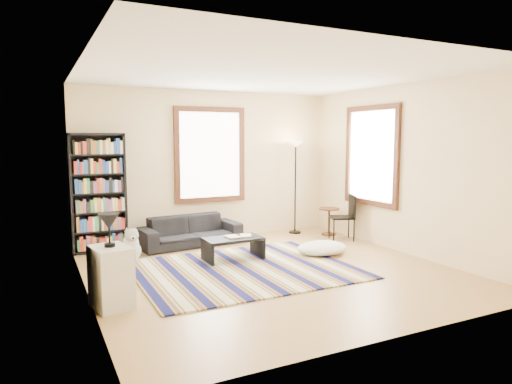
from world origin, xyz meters
name	(u,v)px	position (x,y,z in m)	size (l,w,h in m)	color
floor	(271,274)	(0.00, 0.00, -0.05)	(5.00, 5.00, 0.10)	#9F7449
ceiling	(272,70)	(0.00, 0.00, 2.85)	(5.00, 5.00, 0.10)	white
wall_back	(209,165)	(0.00, 2.55, 1.40)	(5.00, 0.10, 2.80)	beige
wall_front	(403,194)	(0.00, -2.55, 1.40)	(5.00, 0.10, 2.80)	beige
wall_left	(79,182)	(-2.55, 0.00, 1.40)	(0.10, 5.00, 2.80)	beige
wall_right	(407,169)	(2.55, 0.00, 1.40)	(0.10, 5.00, 2.80)	beige
window_back	(210,155)	(0.00, 2.47, 1.60)	(1.20, 0.06, 1.60)	white
window_right	(371,156)	(2.47, 0.80, 1.60)	(0.06, 1.20, 1.60)	white
rug	(245,269)	(-0.33, 0.21, 0.01)	(3.10, 2.48, 0.02)	#0D1041
sofa	(190,231)	(-0.55, 2.05, 0.26)	(0.71, 1.81, 0.53)	black
bookshelf	(98,193)	(-2.06, 2.32, 1.00)	(0.90, 0.30, 2.00)	black
coffee_table	(233,249)	(-0.26, 0.79, 0.18)	(0.90, 0.50, 0.36)	black
book_a	(227,237)	(-0.36, 0.79, 0.37)	(0.26, 0.19, 0.02)	beige
book_b	(240,236)	(-0.11, 0.84, 0.37)	(0.17, 0.23, 0.02)	beige
floor_cushion	(322,248)	(1.20, 0.47, 0.11)	(0.87, 0.65, 0.22)	beige
floor_lamp	(295,188)	(1.69, 2.15, 0.93)	(0.30, 0.30, 1.86)	black
side_table	(329,222)	(2.20, 1.69, 0.27)	(0.40, 0.40, 0.54)	#452011
folding_chair	(342,217)	(2.15, 1.21, 0.43)	(0.42, 0.40, 0.86)	black
white_cabinet	(111,277)	(-2.30, -0.46, 0.35)	(0.38, 0.50, 0.70)	silver
table_lamp	(109,230)	(-2.30, -0.46, 0.89)	(0.24, 0.24, 0.38)	black
dog	(130,244)	(-1.73, 1.47, 0.27)	(0.39, 0.54, 0.54)	silver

